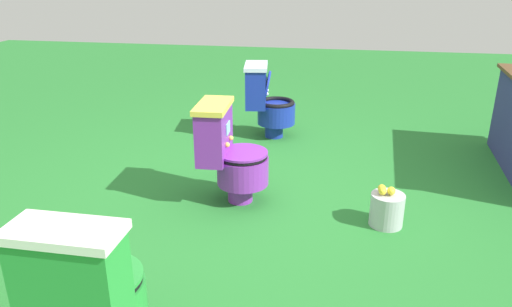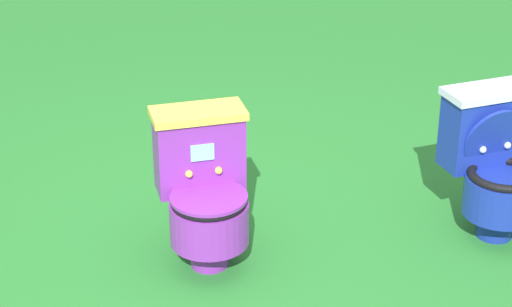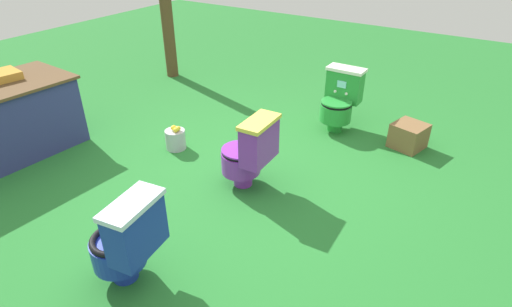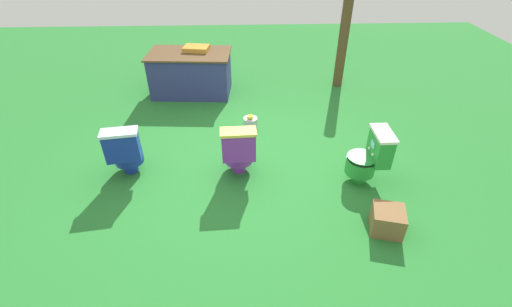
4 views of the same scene
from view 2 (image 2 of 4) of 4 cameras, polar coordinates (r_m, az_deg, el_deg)
The scene contains 3 objects.
ground at distance 4.38m, azimuth -2.72°, elevation -7.53°, with size 14.00×14.00×0.00m, color #26752D.
toilet_purple at distance 4.34m, azimuth -3.17°, elevation -2.18°, with size 0.44×0.51×0.73m.
toilet_blue at distance 4.71m, azimuth 14.35°, elevation -0.54°, with size 0.47×0.54×0.73m.
Camera 2 is at (0.58, 3.60, 2.41)m, focal length 65.27 mm.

